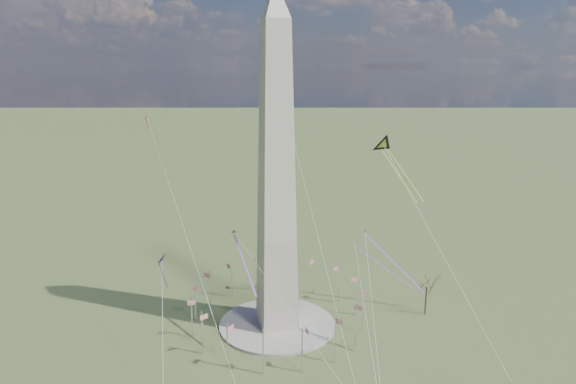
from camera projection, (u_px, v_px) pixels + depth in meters
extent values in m
plane|color=#476331|center=(277.00, 326.00, 159.52)|extent=(2000.00, 2000.00, 0.00)
cylinder|color=#A7A399|center=(277.00, 324.00, 159.42)|extent=(36.00, 36.00, 0.80)
cylinder|color=white|center=(355.00, 296.00, 164.79)|extent=(0.36, 0.36, 13.00)
cube|color=red|center=(354.00, 280.00, 164.74)|extent=(2.40, 0.08, 1.50)
cylinder|color=white|center=(338.00, 285.00, 173.57)|extent=(0.36, 0.36, 13.00)
cube|color=red|center=(336.00, 269.00, 173.30)|extent=(2.25, 0.99, 1.50)
cylinder|color=white|center=(315.00, 277.00, 179.98)|extent=(0.36, 0.36, 13.00)
cube|color=red|center=(312.00, 262.00, 179.34)|extent=(1.75, 1.75, 1.50)
cylinder|color=white|center=(287.00, 273.00, 183.04)|extent=(0.36, 0.36, 13.00)
cube|color=red|center=(284.00, 259.00, 181.93)|extent=(0.99, 2.25, 1.50)
cylinder|color=white|center=(259.00, 274.00, 182.28)|extent=(0.36, 0.36, 13.00)
cube|color=red|center=(255.00, 261.00, 180.68)|extent=(0.08, 2.40, 1.50)
cylinder|color=white|center=(232.00, 280.00, 177.82)|extent=(0.36, 0.36, 13.00)
cube|color=red|center=(228.00, 266.00, 175.77)|extent=(0.99, 2.25, 1.50)
cylinder|color=white|center=(210.00, 289.00, 170.33)|extent=(0.36, 0.36, 13.00)
cube|color=red|center=(207.00, 275.00, 167.97)|extent=(1.75, 1.75, 1.50)
cylinder|color=white|center=(195.00, 302.00, 160.97)|extent=(0.36, 0.36, 13.00)
cube|color=red|center=(193.00, 288.00, 158.45)|extent=(2.25, 0.99, 1.50)
cylinder|color=white|center=(192.00, 317.00, 151.14)|extent=(0.36, 0.36, 13.00)
cube|color=red|center=(191.00, 303.00, 148.67)|extent=(2.40, 0.08, 1.50)
cylinder|color=white|center=(202.00, 333.00, 142.36)|extent=(0.36, 0.36, 13.00)
cube|color=red|center=(204.00, 317.00, 140.10)|extent=(2.25, 0.99, 1.50)
cylinder|color=white|center=(227.00, 345.00, 135.95)|extent=(0.36, 0.36, 13.00)
cube|color=red|center=(231.00, 328.00, 134.07)|extent=(1.75, 1.75, 1.50)
cylinder|color=white|center=(263.00, 352.00, 132.89)|extent=(0.36, 0.36, 13.00)
cube|color=red|center=(268.00, 333.00, 131.48)|extent=(0.99, 2.25, 1.50)
cylinder|color=white|center=(302.00, 350.00, 133.66)|extent=(0.36, 0.36, 13.00)
cube|color=red|center=(307.00, 331.00, 132.73)|extent=(0.08, 2.40, 1.50)
cylinder|color=white|center=(335.00, 341.00, 138.12)|extent=(0.36, 0.36, 13.00)
cube|color=red|center=(339.00, 322.00, 137.63)|extent=(0.99, 2.25, 1.50)
cylinder|color=white|center=(356.00, 327.00, 145.60)|extent=(0.36, 0.36, 13.00)
cube|color=red|center=(358.00, 308.00, 145.44)|extent=(1.75, 1.75, 1.50)
cylinder|color=white|center=(362.00, 311.00, 154.97)|extent=(0.36, 0.36, 13.00)
cube|color=red|center=(363.00, 293.00, 154.96)|extent=(2.25, 0.99, 1.50)
cylinder|color=#46332A|center=(426.00, 301.00, 165.70)|extent=(0.47, 0.47, 9.59)
cube|color=orange|center=(405.00, 174.00, 155.06)|extent=(3.54, 18.24, 12.93)
cube|color=orange|center=(399.00, 175.00, 154.08)|extent=(3.54, 18.24, 12.93)
cube|color=navy|center=(162.00, 259.00, 145.46)|extent=(2.48, 3.68, 2.81)
cube|color=red|center=(163.00, 274.00, 146.56)|extent=(2.42, 2.96, 9.72)
cube|color=red|center=(394.00, 263.00, 139.74)|extent=(10.39, 16.30, 11.77)
cube|color=red|center=(245.00, 265.00, 144.85)|extent=(3.14, 18.59, 11.71)
cube|color=red|center=(386.00, 269.00, 171.33)|extent=(17.21, 12.60, 13.00)
cube|color=red|center=(147.00, 117.00, 167.48)|extent=(1.53, 2.18, 1.66)
cube|color=red|center=(147.00, 123.00, 167.91)|extent=(1.16, 1.20, 3.80)
cube|color=white|center=(288.00, 120.00, 187.11)|extent=(1.40, 2.06, 1.86)
cube|color=white|center=(288.00, 125.00, 187.59)|extent=(0.64, 1.61, 4.28)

